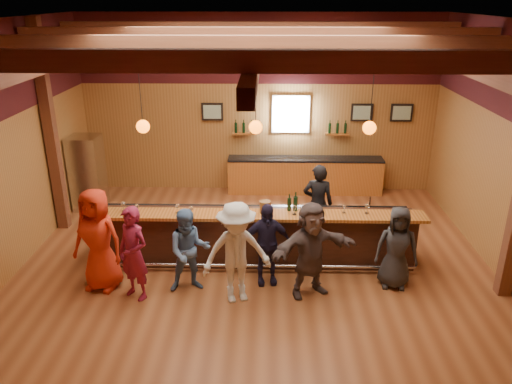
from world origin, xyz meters
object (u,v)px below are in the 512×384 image
Objects in this scene: ice_bucket at (265,207)px; customer_denim at (189,251)px; bar_counter at (257,234)px; bottle_a at (295,203)px; customer_brown at (311,250)px; customer_white at (237,253)px; back_bar_cabinet at (305,175)px; stainless_fridge at (88,173)px; customer_orange at (98,240)px; customer_navy at (266,244)px; customer_dark at (397,248)px; customer_redvest at (133,254)px; bartender at (318,204)px.

customer_denim is at bearing -146.24° from ice_bucket.
bottle_a is at bearing -13.14° from bar_counter.
customer_denim is at bearing 154.09° from customer_brown.
bottle_a is (1.03, 1.29, 0.36)m from customer_white.
back_bar_cabinet is 2.62× the size of customer_denim.
customer_denim is (-1.14, -1.15, 0.24)m from bar_counter.
bottle_a is (1.87, 0.98, 0.49)m from customer_denim.
bottle_a is at bearing -28.41° from stainless_fridge.
bar_counter is 1.59m from customer_brown.
customer_orange is 1.21× the size of customer_navy.
customer_denim is 2.16m from bottle_a.
customer_navy is (0.19, -0.89, 0.25)m from bar_counter.
customer_redvest is at bearing -166.75° from customer_dark.
customer_white is 1.17× the size of customer_navy.
stainless_fridge is 4.38m from customer_redvest.
customer_navy is at bearing -78.13° from bar_counter.
customer_white is at bearing -106.44° from back_bar_cabinet.
stainless_fridge is (-4.12, 2.45, 0.38)m from bar_counter.
customer_brown is at bearing -32.60° from customer_navy.
customer_redvest is at bearing 159.69° from customer_brown.
stainless_fridge is at bearing 117.70° from customer_denim.
customer_white is (0.84, -0.31, 0.13)m from customer_denim.
customer_brown is at bearing 87.12° from bartender.
ice_bucket is at bearing 52.02° from customer_white.
customer_denim is at bearing 44.55° from bartender.
ice_bucket is (0.47, 1.19, 0.33)m from customer_white.
customer_dark is at bearing 131.28° from bartender.
customer_denim is at bearing -50.39° from stainless_fridge.
ice_bucket is at bearing 29.54° from customer_orange.
bottle_a is (4.84, -2.62, 0.35)m from stainless_fridge.
customer_redvest is at bearing -174.97° from customer_navy.
customer_denim is at bearing -134.88° from bar_counter.
bottle_a is at bearing 66.95° from bartender.
customer_brown is at bearing -92.87° from back_bar_cabinet.
customer_white is 4.85× the size of bottle_a.
customer_orange is 5.04× the size of bottle_a.
customer_redvest is 4.54m from customer_dark.
customer_brown is at bearing -52.57° from bar_counter.
customer_dark is (3.61, 0.20, -0.00)m from customer_denim.
customer_redvest is (0.68, -0.30, -0.10)m from customer_orange.
back_bar_cabinet is 2.15× the size of customer_orange.
customer_orange reaches higher than bottle_a.
customer_orange is 1.12× the size of customer_redvest.
customer_denim is (2.98, -3.60, -0.14)m from stainless_fridge.
bar_counter is at bearing 33.21° from customer_denim.
customer_redvest is (-2.04, -1.40, 0.31)m from bar_counter.
customer_orange reaches higher than stainless_fridge.
bar_counter is 2.97m from customer_orange.
bartender is at bearing 61.22° from bottle_a.
customer_white is 7.93× the size of ice_bucket.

